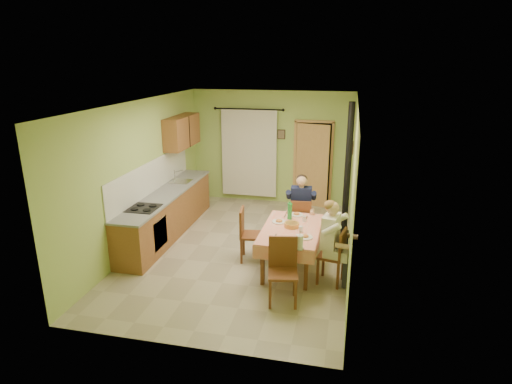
% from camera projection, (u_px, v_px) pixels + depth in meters
% --- Properties ---
extents(floor, '(4.00, 6.00, 0.01)m').
position_uv_depth(floor, '(242.00, 249.00, 8.30)').
color(floor, tan).
rests_on(floor, ground).
extents(room_shell, '(4.04, 6.04, 2.82)m').
position_uv_depth(room_shell, '(241.00, 158.00, 7.75)').
color(room_shell, '#A9C766').
rests_on(room_shell, ground).
extents(kitchen_run, '(0.64, 3.64, 1.56)m').
position_uv_depth(kitchen_run, '(167.00, 212.00, 8.87)').
color(kitchen_run, brown).
rests_on(kitchen_run, ground).
extents(upper_cabinets, '(0.35, 1.40, 0.70)m').
position_uv_depth(upper_cabinets, '(182.00, 132.00, 9.66)').
color(upper_cabinets, brown).
rests_on(upper_cabinets, room_shell).
extents(curtain, '(1.70, 0.07, 2.22)m').
position_uv_depth(curtain, '(249.00, 153.00, 10.73)').
color(curtain, black).
rests_on(curtain, ground).
extents(doorway, '(0.96, 0.24, 2.15)m').
position_uv_depth(doorway, '(312.00, 164.00, 10.49)').
color(doorway, black).
rests_on(doorway, ground).
extents(dining_table, '(1.00, 1.64, 0.76)m').
position_uv_depth(dining_table, '(291.00, 248.00, 7.44)').
color(dining_table, '#EE917B').
rests_on(dining_table, ground).
extents(tableware, '(0.78, 1.63, 0.33)m').
position_uv_depth(tableware, '(292.00, 227.00, 7.21)').
color(tableware, white).
rests_on(tableware, dining_table).
extents(chair_far, '(0.44, 0.44, 0.96)m').
position_uv_depth(chair_far, '(300.00, 231.00, 8.42)').
color(chair_far, brown).
rests_on(chair_far, ground).
extents(chair_near, '(0.51, 0.51, 1.00)m').
position_uv_depth(chair_near, '(283.00, 284.00, 6.44)').
color(chair_near, brown).
rests_on(chair_near, ground).
extents(chair_right, '(0.47, 0.47, 0.95)m').
position_uv_depth(chair_right, '(331.00, 267.00, 6.99)').
color(chair_right, brown).
rests_on(chair_right, ground).
extents(chair_left, '(0.47, 0.47, 0.98)m').
position_uv_depth(chair_left, '(251.00, 245.00, 7.79)').
color(chair_left, brown).
rests_on(chair_left, ground).
extents(man_far, '(0.60, 0.49, 1.39)m').
position_uv_depth(man_far, '(301.00, 202.00, 8.25)').
color(man_far, '#141938').
rests_on(man_far, chair_far).
extents(man_right, '(0.54, 0.63, 1.39)m').
position_uv_depth(man_right, '(333.00, 233.00, 6.81)').
color(man_right, silver).
rests_on(man_right, chair_right).
extents(stove_flue, '(0.24, 0.24, 2.80)m').
position_uv_depth(stove_flue, '(346.00, 196.00, 8.15)').
color(stove_flue, black).
rests_on(stove_flue, ground).
extents(picture_back, '(0.19, 0.03, 0.23)m').
position_uv_depth(picture_back, '(281.00, 134.00, 10.48)').
color(picture_back, black).
rests_on(picture_back, room_shell).
extents(picture_right, '(0.03, 0.31, 0.21)m').
position_uv_depth(picture_right, '(353.00, 148.00, 8.45)').
color(picture_right, brown).
rests_on(picture_right, room_shell).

